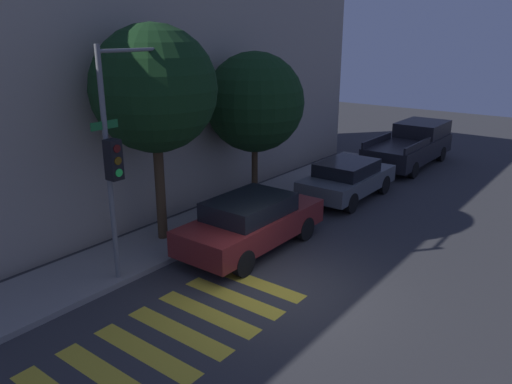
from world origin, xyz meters
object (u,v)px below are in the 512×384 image
Objects in this scene: traffic_light_pole at (124,134)px; sedan_middle at (347,178)px; sedan_near_corner at (252,222)px; pickup_truck at (412,145)px; tree_midblock at (255,102)px; tree_near_corner at (154,89)px.

traffic_light_pole is 9.08m from sedan_middle.
sedan_middle is at bearing 0.00° from sedan_near_corner.
tree_midblock is at bearing 164.86° from pickup_truck.
sedan_near_corner is at bearing -22.96° from traffic_light_pole.
traffic_light_pole reaches higher than pickup_truck.
tree_near_corner reaches higher than pickup_truck.
sedan_near_corner is 4.74m from tree_midblock.
tree_near_corner reaches higher than tree_midblock.
pickup_truck is 13.44m from tree_near_corner.
pickup_truck is 1.10× the size of tree_midblock.
tree_near_corner is at bearing 160.98° from sedan_middle.
traffic_light_pole reaches higher than sedan_near_corner.
traffic_light_pole is 1.21× the size of sedan_near_corner.
tree_near_corner is at bearing 180.00° from tree_midblock.
pickup_truck is (6.11, 0.00, 0.16)m from sedan_middle.
sedan_middle is 6.11m from pickup_truck.
tree_midblock is at bearing 36.35° from sedan_near_corner.
sedan_middle is 7.92m from tree_near_corner.
tree_near_corner is (-1.14, 2.31, 3.49)m from sedan_near_corner.
pickup_truck is at bearing 0.00° from sedan_middle.
traffic_light_pole is 2.26m from tree_near_corner.
sedan_middle is 0.74× the size of pickup_truck.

